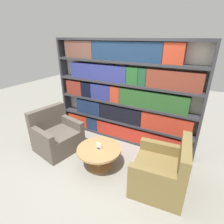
# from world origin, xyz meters

# --- Properties ---
(ground_plane) EXTENTS (14.00, 14.00, 0.00)m
(ground_plane) POSITION_xyz_m (0.00, 0.00, 0.00)
(ground_plane) COLOR gray
(bookshelf) EXTENTS (3.41, 0.30, 2.33)m
(bookshelf) POSITION_xyz_m (0.00, 1.31, 1.15)
(bookshelf) COLOR silver
(bookshelf) RESTS_ON ground_plane
(armchair_left) EXTENTS (0.97, 1.01, 0.93)m
(armchair_left) POSITION_xyz_m (-1.08, 0.20, 0.31)
(armchair_left) COLOR brown
(armchair_left) RESTS_ON ground_plane
(armchair_right) EXTENTS (0.90, 0.95, 0.93)m
(armchair_right) POSITION_xyz_m (1.26, 0.19, 0.31)
(armchair_right) COLOR olive
(armchair_right) RESTS_ON ground_plane
(coffee_table) EXTENTS (0.84, 0.84, 0.43)m
(coffee_table) POSITION_xyz_m (0.09, 0.13, 0.31)
(coffee_table) COLOR #AD7F4C
(coffee_table) RESTS_ON ground_plane
(table_sign) EXTENTS (0.11, 0.06, 0.12)m
(table_sign) POSITION_xyz_m (0.09, 0.13, 0.48)
(table_sign) COLOR black
(table_sign) RESTS_ON coffee_table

